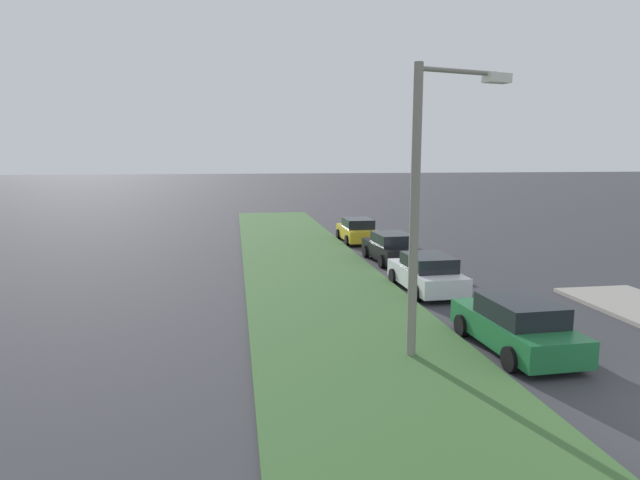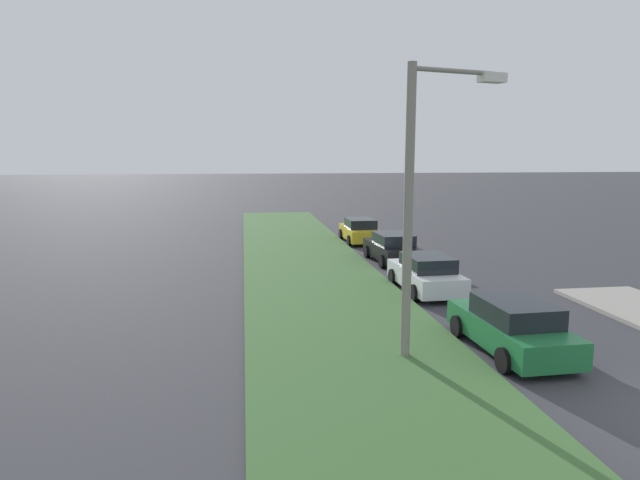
% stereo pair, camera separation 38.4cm
% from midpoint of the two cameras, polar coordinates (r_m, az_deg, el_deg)
% --- Properties ---
extents(grass_median, '(60.00, 6.00, 0.12)m').
position_cam_midpoint_polar(grass_median, '(19.73, 0.41, -6.35)').
color(grass_median, '#3D6633').
rests_on(grass_median, ground).
extents(parked_car_green, '(4.36, 2.13, 1.47)m').
position_cam_midpoint_polar(parked_car_green, '(15.60, 19.45, -8.54)').
color(parked_car_green, '#1E6B38').
rests_on(parked_car_green, ground).
extents(parked_car_white, '(4.34, 2.10, 1.47)m').
position_cam_midpoint_polar(parked_car_white, '(21.35, 10.76, -3.51)').
color(parked_car_white, silver).
rests_on(parked_car_white, ground).
extents(parked_car_black, '(4.37, 2.16, 1.47)m').
position_cam_midpoint_polar(parked_car_black, '(26.95, 7.16, -0.83)').
color(parked_car_black, black).
rests_on(parked_car_black, ground).
extents(parked_car_yellow, '(4.30, 2.03, 1.47)m').
position_cam_midpoint_polar(parked_car_yellow, '(32.93, 3.65, 1.00)').
color(parked_car_yellow, gold).
rests_on(parked_car_yellow, ground).
extents(streetlight, '(0.97, 2.83, 7.50)m').
position_cam_midpoint_polar(streetlight, '(13.83, 10.51, 5.16)').
color(streetlight, gray).
rests_on(streetlight, ground).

